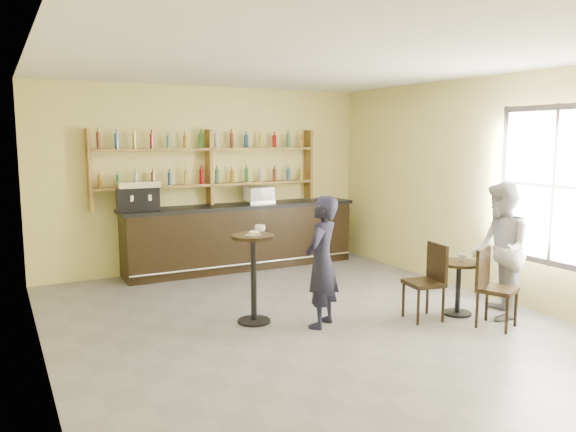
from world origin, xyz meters
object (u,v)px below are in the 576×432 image
chair_west (424,282)px  patron_second (500,250)px  bar_counter (241,236)px  pastry_case (259,195)px  cafe_table (458,288)px  pedestal_table (254,279)px  chair_south (497,289)px  man_main (322,262)px  espresso_machine (138,196)px

chair_west → patron_second: 1.07m
bar_counter → patron_second: (1.85, -4.11, 0.31)m
pastry_case → cafe_table: 4.07m
pedestal_table → chair_west: size_ratio=1.14×
chair_south → patron_second: size_ratio=0.55×
bar_counter → cafe_table: (1.47, -3.80, -0.22)m
man_main → chair_south: (1.89, -1.04, -0.33)m
bar_counter → patron_second: patron_second is taller
chair_west → patron_second: patron_second is taller
bar_counter → chair_south: size_ratio=4.36×
espresso_machine → pedestal_table: 3.05m
pedestal_table → pastry_case: bearing=63.9°
bar_counter → man_main: 3.39m
bar_counter → cafe_table: bearing=-68.9°
bar_counter → pastry_case: (0.34, 0.00, 0.72)m
man_main → patron_second: bearing=124.1°
pastry_case → cafe_table: bearing=-76.0°
man_main → cafe_table: bearing=129.5°
man_main → chair_west: size_ratio=1.66×
pastry_case → man_main: 3.46m
pastry_case → man_main: (-0.71, -3.36, -0.48)m
man_main → chair_west: 1.38m
chair_south → pedestal_table: bearing=124.4°
pedestal_table → man_main: bearing=-37.3°
pastry_case → chair_west: 3.88m
cafe_table → patron_second: size_ratio=0.40×
chair_south → patron_second: 0.59m
pedestal_table → chair_south: pedestal_table is taller
man_main → cafe_table: man_main is taller
chair_west → bar_counter: bearing=-157.1°
chair_south → patron_second: (0.33, 0.28, 0.40)m
chair_west → chair_south: size_ratio=1.01×
bar_counter → man_main: (-0.37, -3.36, 0.24)m
espresso_machine → chair_south: (3.33, -4.40, -0.90)m
pastry_case → patron_second: size_ratio=0.27×
pedestal_table → cafe_table: 2.70m
cafe_table → chair_west: chair_west is taller
cafe_table → patron_second: (0.38, -0.32, 0.53)m
pastry_case → man_main: man_main is taller
espresso_machine → man_main: bearing=-59.2°
bar_counter → pastry_case: pastry_case is taller
pastry_case → cafe_table: (1.12, -3.80, -0.94)m
chair_west → chair_south: (0.60, -0.65, -0.00)m
pastry_case → man_main: bearing=-104.5°
bar_counter → chair_west: (0.92, -3.75, -0.08)m
espresso_machine → pedestal_table: bearing=-67.4°
pedestal_table → bar_counter: bearing=69.8°
chair_south → cafe_table: bearing=70.4°
pedestal_table → patron_second: (2.89, -1.28, 0.32)m
man_main → cafe_table: 1.94m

